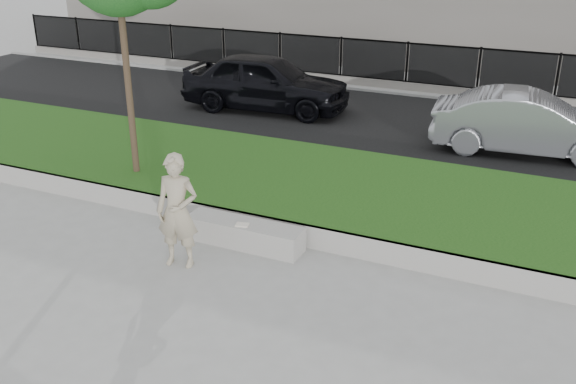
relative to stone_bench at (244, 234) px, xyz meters
The scene contains 11 objects.
ground 0.74m from the stone_bench, 69.36° to the right, with size 90.00×90.00×0.00m, color gray.
grass_bank 2.34m from the stone_bench, 83.83° to the left, with size 34.00×4.00×0.40m, color #0E370D.
grass_kerb 0.45m from the stone_bench, 55.81° to the left, with size 34.00×0.08×0.40m, color gray.
street 7.84m from the stone_bench, 88.16° to the left, with size 34.00×7.00×0.04m, color black.
far_pavement 12.33m from the stone_bench, 88.83° to the left, with size 34.00×3.00×0.12m, color gray.
iron_fence 11.34m from the stone_bench, 88.73° to the left, with size 32.00×0.30×1.50m.
stone_bench is the anchor object (origin of this frame).
man 1.37m from the stone_bench, 121.20° to the right, with size 0.67×0.44×1.83m, color tan.
book 0.25m from the stone_bench, 76.95° to the right, with size 0.21×0.15×0.02m, color silver.
car_dark 8.33m from the stone_bench, 114.15° to the left, with size 1.91×4.74×1.62m, color black.
car_silver 7.76m from the stone_bench, 61.04° to the left, with size 1.51×4.32×1.42m, color gray.
Camera 1 is at (4.44, -7.72, 4.99)m, focal length 40.00 mm.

